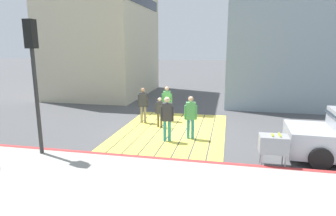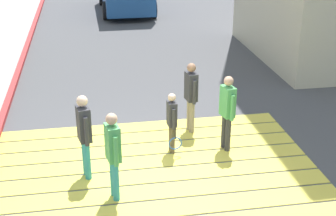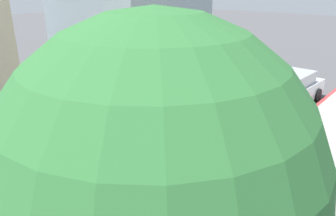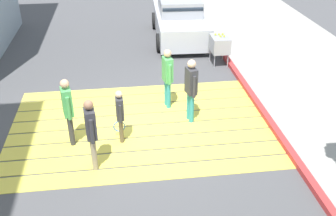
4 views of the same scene
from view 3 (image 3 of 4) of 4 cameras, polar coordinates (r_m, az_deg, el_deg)
name	(u,v)px [view 3 (image 3 of 4)]	position (r m, az deg, el deg)	size (l,w,h in m)	color
ground_plane	(176,134)	(12.64, 1.43, -4.63)	(120.00, 120.00, 0.00)	#4C4C4F
crosswalk_stripes	(176,134)	(12.64, 1.43, -4.60)	(6.40, 4.35, 0.01)	#EAD64C
sidewalk_west	(327,187)	(10.49, 26.47, -12.52)	(4.80, 40.00, 0.12)	#9E9B93
curb_painted	(252,160)	(11.08, 14.71, -8.92)	(0.16, 40.00, 0.13)	#BC3333
building_far_south	(128,16)	(21.36, -7.04, 15.97)	(8.00, 7.04, 7.29)	#8C9EA8
car_parked_near_curb	(290,89)	(16.68, 20.86, 3.12)	(2.12, 4.37, 1.57)	silver
traffic_light_corner	(202,107)	(6.87, 6.14, 0.18)	(0.39, 0.28, 4.24)	#2D2D2D
street_tree	(153,174)	(3.40, -2.72, -11.71)	(3.20, 3.20, 5.32)	brown
tennis_ball_cart	(286,110)	(13.98, 20.29, -0.30)	(0.56, 0.80, 1.02)	#99999E
pedestrian_adult_lead	(136,106)	(12.91, -5.67, 0.44)	(0.28, 0.47, 1.64)	#333338
pedestrian_adult_trailing	(207,110)	(12.48, 6.95, -0.35)	(0.27, 0.48, 1.64)	teal
pedestrian_adult_side	(127,116)	(11.92, -7.25, -1.47)	(0.26, 0.47, 1.62)	gray
pedestrian_teen_behind	(205,119)	(11.60, 6.65, -1.92)	(0.28, 0.48, 1.67)	teal
pedestrian_child_with_racket	(156,118)	(12.20, -2.11, -1.79)	(0.28, 0.40, 1.32)	brown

